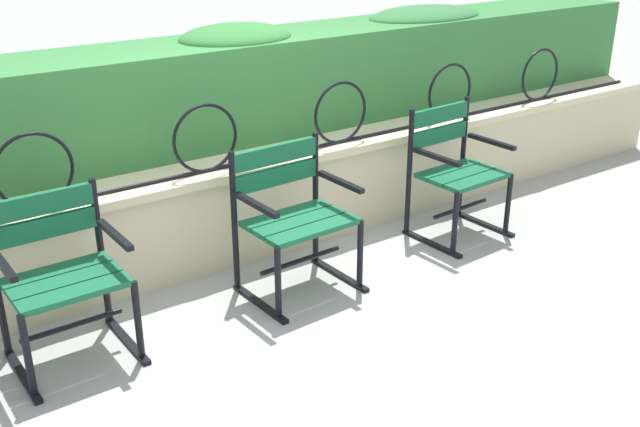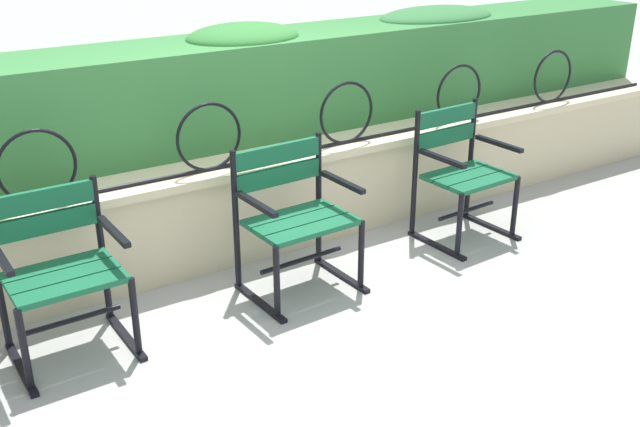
% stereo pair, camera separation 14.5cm
% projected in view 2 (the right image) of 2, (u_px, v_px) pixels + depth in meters
% --- Properties ---
extents(ground_plane, '(60.00, 60.00, 0.00)m').
position_uv_depth(ground_plane, '(333.00, 311.00, 4.21)').
color(ground_plane, '#9E9E99').
extents(stone_wall, '(8.08, 0.41, 0.63)m').
position_uv_depth(stone_wall, '(250.00, 204.00, 4.83)').
color(stone_wall, beige).
rests_on(stone_wall, ground).
extents(iron_arch_fence, '(7.53, 0.02, 0.42)m').
position_uv_depth(iron_arch_fence, '(216.00, 141.00, 4.46)').
color(iron_arch_fence, black).
rests_on(iron_arch_fence, stone_wall).
extents(hedge_row, '(7.92, 0.67, 0.75)m').
position_uv_depth(hedge_row, '(214.00, 87.00, 4.98)').
color(hedge_row, '#387A3D').
rests_on(hedge_row, stone_wall).
extents(park_chair_left, '(0.58, 0.53, 0.84)m').
position_uv_depth(park_chair_left, '(59.00, 268.00, 3.70)').
color(park_chair_left, '#145B38').
rests_on(park_chair_left, ground).
extents(park_chair_centre, '(0.64, 0.55, 0.86)m').
position_uv_depth(park_chair_centre, '(294.00, 214.00, 4.31)').
color(park_chair_centre, '#145B38').
rests_on(park_chair_centre, ground).
extents(park_chair_right, '(0.60, 0.55, 0.88)m').
position_uv_depth(park_chair_right, '(461.00, 170.00, 5.00)').
color(park_chair_right, '#145B38').
rests_on(park_chair_right, ground).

